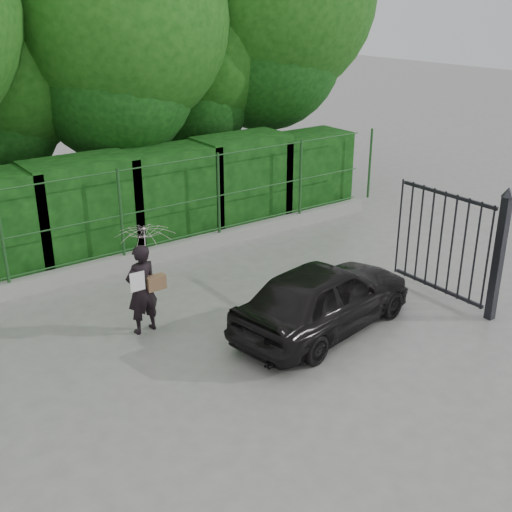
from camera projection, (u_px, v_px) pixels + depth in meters
ground at (230, 372)px, 9.55m from camera, size 80.00×80.00×0.00m
kerb at (107, 266)px, 12.88m from camera, size 14.00×0.25×0.30m
fence at (112, 215)px, 12.60m from camera, size 14.13×0.06×1.80m
hedge at (85, 211)px, 13.31m from camera, size 14.20×1.20×2.27m
trees at (78, 23)px, 14.24m from camera, size 17.10×6.15×8.08m
gate at (475, 247)px, 11.04m from camera, size 0.22×2.33×2.36m
woman at (145, 262)px, 10.34m from camera, size 0.96×0.98×1.82m
car at (324, 297)px, 10.56m from camera, size 3.72×2.03×1.20m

